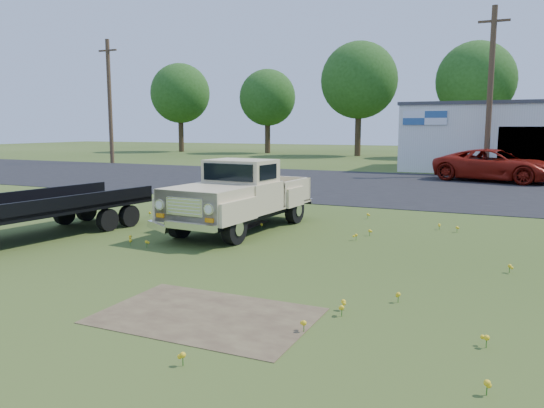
{
  "coord_description": "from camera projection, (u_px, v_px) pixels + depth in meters",
  "views": [
    {
      "loc": [
        5.33,
        -9.18,
        2.65
      ],
      "look_at": [
        0.7,
        1.0,
        1.03
      ],
      "focal_mm": 35.0,
      "sensor_mm": 36.0,
      "label": 1
    }
  ],
  "objects": [
    {
      "name": "treeline_a",
      "position": [
        180.0,
        93.0,
        57.44
      ],
      "size": [
        6.4,
        6.4,
        9.52
      ],
      "color": "#3B2B1B",
      "rests_on": "ground"
    },
    {
      "name": "asphalt_lot",
      "position": [
        384.0,
        186.0,
        24.35
      ],
      "size": [
        90.0,
        14.0,
        0.02
      ],
      "primitive_type": "cube",
      "color": "black",
      "rests_on": "ground"
    },
    {
      "name": "flatbed_trailer",
      "position": [
        41.0,
        203.0,
        12.95
      ],
      "size": [
        2.81,
        6.26,
        1.65
      ],
      "primitive_type": null,
      "rotation": [
        0.0,
        0.0,
        -0.13
      ],
      "color": "black",
      "rests_on": "ground"
    },
    {
      "name": "treeline_b",
      "position": [
        268.0,
        98.0,
        54.34
      ],
      "size": [
        5.76,
        5.76,
        8.57
      ],
      "color": "#3B2B1B",
      "rests_on": "ground"
    },
    {
      "name": "dirt_patch_a",
      "position": [
        207.0,
        316.0,
        7.52
      ],
      "size": [
        3.0,
        2.0,
        0.01
      ],
      "primitive_type": "cube",
      "color": "#4D3B29",
      "rests_on": "ground"
    },
    {
      "name": "vintage_pickup_truck",
      "position": [
        241.0,
        195.0,
        13.71
      ],
      "size": [
        2.34,
        5.21,
        1.84
      ],
      "primitive_type": null,
      "rotation": [
        0.0,
        0.0,
        -0.07
      ],
      "color": "#C9B586",
      "rests_on": "ground"
    },
    {
      "name": "utility_pole_west",
      "position": [
        110.0,
        101.0,
        39.01
      ],
      "size": [
        1.6,
        0.3,
        9.0
      ],
      "color": "#463720",
      "rests_on": "ground"
    },
    {
      "name": "treeline_d",
      "position": [
        476.0,
        81.0,
        45.55
      ],
      "size": [
        6.72,
        6.72,
        10.0
      ],
      "color": "#3B2B1B",
      "rests_on": "ground"
    },
    {
      "name": "treeline_c",
      "position": [
        359.0,
        80.0,
        48.71
      ],
      "size": [
        7.04,
        7.04,
        10.47
      ],
      "color": "#3B2B1B",
      "rests_on": "ground"
    },
    {
      "name": "dirt_patch_b",
      "position": [
        221.0,
        223.0,
        14.81
      ],
      "size": [
        2.2,
        1.6,
        0.01
      ],
      "primitive_type": "cube",
      "color": "#4D3B29",
      "rests_on": "ground"
    },
    {
      "name": "red_pickup",
      "position": [
        495.0,
        166.0,
        26.07
      ],
      "size": [
        6.16,
        3.95,
        1.58
      ],
      "primitive_type": "imported",
      "rotation": [
        0.0,
        0.0,
        1.32
      ],
      "color": "maroon",
      "rests_on": "ground"
    },
    {
      "name": "ground",
      "position": [
        221.0,
        258.0,
        10.84
      ],
      "size": [
        140.0,
        140.0,
        0.0
      ],
      "primitive_type": "plane",
      "color": "#314A17",
      "rests_on": "ground"
    },
    {
      "name": "utility_pole_mid",
      "position": [
        490.0,
        91.0,
        28.36
      ],
      "size": [
        1.6,
        0.3,
        9.0
      ],
      "color": "#463720",
      "rests_on": "ground"
    },
    {
      "name": "commercial_building",
      "position": [
        526.0,
        137.0,
        32.4
      ],
      "size": [
        14.2,
        8.2,
        4.15
      ],
      "color": "silver",
      "rests_on": "ground"
    }
  ]
}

